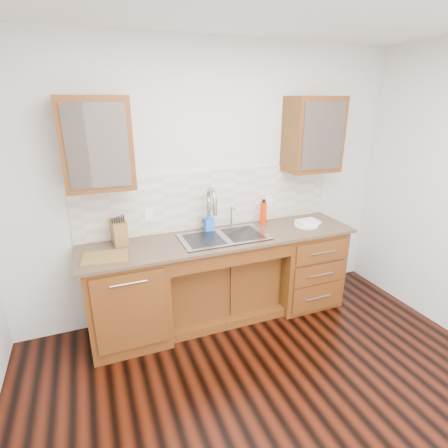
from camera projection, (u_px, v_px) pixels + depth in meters
name	position (u px, v px, depth m)	size (l,w,h in m)	color
ground	(296.00, 433.00, 2.46)	(4.00, 3.50, 0.10)	black
wall_back	(210.00, 184.00, 3.57)	(4.00, 0.10, 2.70)	silver
base_cabinet_left	(127.00, 297.00, 3.23)	(0.70, 0.62, 0.88)	#593014
base_cabinet_center	(219.00, 283.00, 3.67)	(1.20, 0.44, 0.70)	#593014
base_cabinet_right	(302.00, 264.00, 3.89)	(0.70, 0.62, 0.88)	#593014
countertop	(223.00, 238.00, 3.39)	(2.70, 0.65, 0.03)	#84705B
backsplash	(212.00, 199.00, 3.56)	(2.70, 0.02, 0.59)	beige
sink	(224.00, 245.00, 3.40)	(0.84, 0.46, 0.19)	#9E9EA5
faucet	(209.00, 212.00, 3.48)	(0.04, 0.04, 0.40)	#999993
filter_tap	(231.00, 216.00, 3.61)	(0.02, 0.02, 0.24)	#999993
upper_cabinet_left	(97.00, 144.00, 2.85)	(0.55, 0.34, 0.75)	#593014
upper_cabinet_right	(313.00, 135.00, 3.58)	(0.55, 0.34, 0.75)	#593014
outlet_left	(149.00, 215.00, 3.36)	(0.08, 0.01, 0.12)	white
outlet_right	(268.00, 201.00, 3.80)	(0.08, 0.01, 0.12)	white
soap_bottle	(209.00, 222.00, 3.50)	(0.09, 0.09, 0.19)	blue
water_bottle	(263.00, 214.00, 3.68)	(0.07, 0.07, 0.25)	red
plate	(306.00, 225.00, 3.68)	(0.26, 0.26, 0.01)	silver
dish_towel	(308.00, 222.00, 3.70)	(0.22, 0.16, 0.04)	white
knife_block	(119.00, 233.00, 3.19)	(0.12, 0.20, 0.22)	brown
cutting_board	(105.00, 257.00, 2.93)	(0.37, 0.26, 0.02)	brown
cup_left_a	(86.00, 151.00, 2.84)	(0.12, 0.12, 0.10)	white
cup_left_b	(117.00, 150.00, 2.92)	(0.09, 0.09, 0.08)	white
cup_right_a	(307.00, 140.00, 3.57)	(0.11, 0.11, 0.09)	white
cup_right_b	(320.00, 140.00, 3.63)	(0.10, 0.10, 0.09)	white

